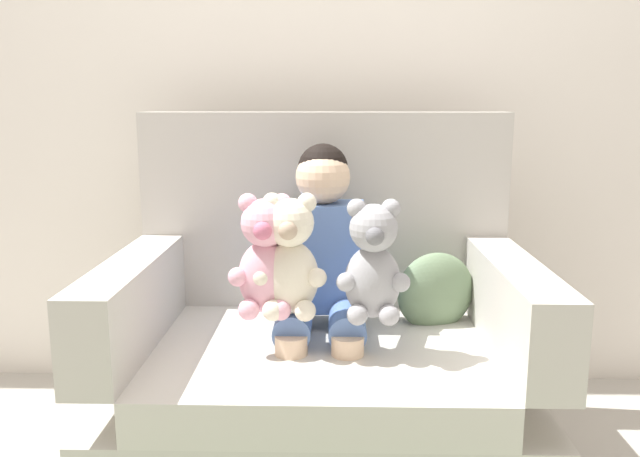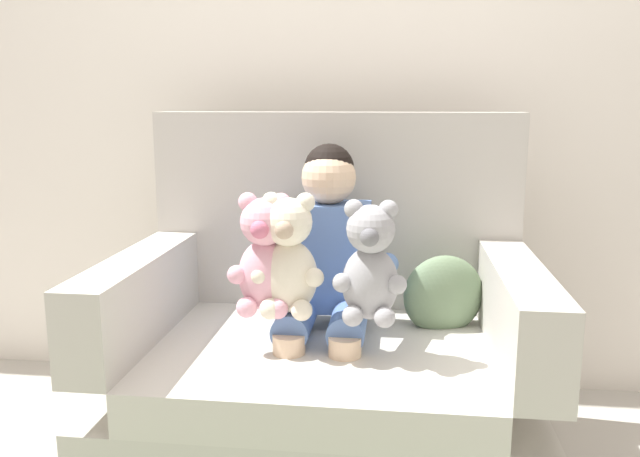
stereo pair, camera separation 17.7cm
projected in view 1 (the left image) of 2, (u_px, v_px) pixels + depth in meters
back_wall at (326, 56)px, 2.47m from camera, size 6.00×0.10×2.60m
armchair at (322, 357)px, 2.02m from camera, size 1.25×0.89×1.09m
seated_child at (321, 265)px, 1.97m from camera, size 0.45×0.39×0.82m
plush_pink at (266, 259)px, 1.80m from camera, size 0.21×0.17×0.35m
plush_cream at (290, 259)px, 1.80m from camera, size 0.21×0.17×0.35m
plush_grey at (373, 264)px, 1.76m from camera, size 0.20×0.16×0.34m
throw_pillow at (435, 292)px, 2.08m from camera, size 0.28×0.18×0.26m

